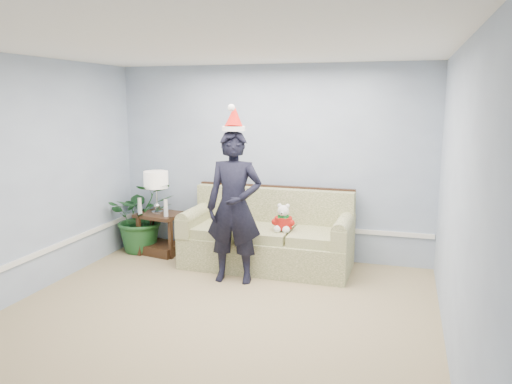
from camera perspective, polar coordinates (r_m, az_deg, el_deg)
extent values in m
cube|color=tan|center=(5.11, -5.96, -15.36)|extent=(4.50, 5.00, 0.02)
cube|color=white|center=(4.63, -6.62, 16.55)|extent=(4.50, 5.00, 0.02)
cube|color=#A4B9D1|center=(7.04, 1.71, 3.40)|extent=(4.50, 0.02, 2.70)
cube|color=#A4B9D1|center=(5.94, -26.81, 0.97)|extent=(0.02, 5.00, 2.70)
cube|color=#A4B9D1|center=(4.35, 22.35, -1.78)|extent=(0.02, 5.00, 2.70)
cube|color=white|center=(7.18, 1.62, -3.77)|extent=(4.48, 0.03, 0.06)
cube|color=white|center=(6.11, -25.94, -7.39)|extent=(0.03, 4.98, 0.06)
cube|color=#586931|center=(6.75, 1.24, -6.80)|extent=(2.24, 0.99, 0.42)
cube|color=#586931|center=(6.83, -4.46, -4.21)|extent=(0.67, 0.77, 0.13)
cube|color=#586931|center=(6.62, 1.12, -4.66)|extent=(0.67, 0.77, 0.13)
cube|color=#586931|center=(6.48, 7.03, -5.08)|extent=(0.67, 0.77, 0.13)
cube|color=#586931|center=(6.95, 2.05, -1.95)|extent=(2.23, 0.24, 0.59)
cube|color=black|center=(6.97, 2.22, 0.56)|extent=(2.23, 0.10, 0.05)
cube|color=#586931|center=(6.98, -6.83, -3.39)|extent=(0.20, 0.96, 0.25)
cube|color=#586931|center=(6.47, 10.00, -4.60)|extent=(0.20, 0.96, 0.25)
cube|color=#391F15|center=(7.36, -10.85, -2.58)|extent=(0.71, 0.63, 0.05)
cube|color=#391F15|center=(7.49, -10.72, -6.36)|extent=(0.64, 0.56, 0.14)
cube|color=#391F15|center=(7.38, -13.23, -4.86)|extent=(0.06, 0.06, 0.60)
cube|color=#391F15|center=(7.15, -9.73, -5.22)|extent=(0.06, 0.06, 0.60)
cube|color=#391F15|center=(7.71, -11.75, -4.13)|extent=(0.06, 0.06, 0.60)
cube|color=#391F15|center=(7.49, -8.37, -4.45)|extent=(0.06, 0.06, 0.60)
cylinder|color=silver|center=(7.35, -11.23, -2.28)|extent=(0.16, 0.16, 0.03)
sphere|color=silver|center=(7.33, -11.26, -1.59)|extent=(0.10, 0.10, 0.10)
cylinder|color=silver|center=(7.31, -11.30, -0.43)|extent=(0.03, 0.03, 0.34)
cylinder|color=silver|center=(7.27, -11.36, 1.40)|extent=(0.34, 0.34, 0.24)
cylinder|color=silver|center=(7.31, -13.12, -2.02)|extent=(0.06, 0.06, 0.13)
cylinder|color=white|center=(7.29, -13.16, -1.09)|extent=(0.05, 0.05, 0.11)
cylinder|color=silver|center=(7.12, -10.26, -2.25)|extent=(0.06, 0.06, 0.13)
cylinder|color=white|center=(7.09, -10.29, -1.29)|extent=(0.05, 0.05, 0.11)
imported|color=#1D5123|center=(7.55, -12.90, -2.75)|extent=(1.24, 1.20, 1.05)
imported|color=black|center=(6.06, -2.50, -1.75)|extent=(0.72, 0.52, 1.87)
cylinder|color=white|center=(5.93, -2.58, 7.26)|extent=(0.32, 0.32, 0.05)
cone|color=red|center=(5.95, -2.51, 8.59)|extent=(0.27, 0.33, 0.32)
sphere|color=white|center=(5.86, -2.83, 9.61)|extent=(0.08, 0.08, 0.08)
sphere|color=white|center=(6.45, 3.14, -3.52)|extent=(0.21, 0.21, 0.21)
cylinder|color=red|center=(6.45, 3.14, -3.52)|extent=(0.23, 0.23, 0.15)
cylinder|color=#116925|center=(6.43, 3.15, -2.81)|extent=(0.15, 0.15, 0.03)
sphere|color=white|center=(6.39, 2.44, -4.26)|extent=(0.10, 0.10, 0.10)
sphere|color=white|center=(6.37, 3.43, -4.33)|extent=(0.10, 0.10, 0.10)
sphere|color=white|center=(6.41, 3.14, -2.18)|extent=(0.15, 0.15, 0.15)
sphere|color=black|center=(6.33, 2.95, -2.46)|extent=(0.02, 0.02, 0.02)
sphere|color=white|center=(6.42, 2.71, -1.56)|extent=(0.06, 0.06, 0.06)
sphere|color=white|center=(6.39, 3.62, -1.61)|extent=(0.06, 0.06, 0.06)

